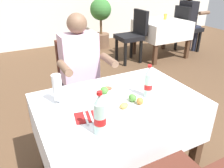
% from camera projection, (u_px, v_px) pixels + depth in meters
% --- Properties ---
extents(main_dining_table, '(1.22, 0.80, 0.73)m').
position_uv_depth(main_dining_table, '(118.00, 117.00, 1.78)').
color(main_dining_table, white).
rests_on(main_dining_table, ground).
extents(chair_far_diner_seat, '(0.44, 0.50, 0.97)m').
position_uv_depth(chair_far_diner_seat, '(82.00, 80.00, 2.41)').
color(chair_far_diner_seat, '#4C2319').
rests_on(chair_far_diner_seat, ground).
extents(seated_diner_far, '(0.50, 0.46, 1.26)m').
position_uv_depth(seated_diner_far, '(82.00, 71.00, 2.24)').
color(seated_diner_far, '#282D42').
rests_on(seated_diner_far, ground).
extents(plate_near_camera, '(0.26, 0.26, 0.07)m').
position_uv_depth(plate_near_camera, '(132.00, 104.00, 1.60)').
color(plate_near_camera, white).
rests_on(plate_near_camera, main_dining_table).
extents(plate_far_diner, '(0.23, 0.23, 0.07)m').
position_uv_depth(plate_far_diner, '(105.00, 90.00, 1.79)').
color(plate_far_diner, white).
rests_on(plate_far_diner, main_dining_table).
extents(beer_glass_left, '(0.07, 0.07, 0.22)m').
position_uv_depth(beer_glass_left, '(57.00, 89.00, 1.59)').
color(beer_glass_left, white).
rests_on(beer_glass_left, main_dining_table).
extents(cola_bottle_primary, '(0.06, 0.06, 0.26)m').
position_uv_depth(cola_bottle_primary, '(148.00, 83.00, 1.68)').
color(cola_bottle_primary, silver).
rests_on(cola_bottle_primary, main_dining_table).
extents(cola_bottle_secondary, '(0.07, 0.07, 0.28)m').
position_uv_depth(cola_bottle_secondary, '(100.00, 116.00, 1.28)').
color(cola_bottle_secondary, silver).
rests_on(cola_bottle_secondary, main_dining_table).
extents(napkin_cutlery_set, '(0.19, 0.20, 0.01)m').
position_uv_depth(napkin_cutlery_set, '(88.00, 117.00, 1.48)').
color(napkin_cutlery_set, maroon).
rests_on(napkin_cutlery_set, main_dining_table).
extents(background_dining_table, '(0.92, 0.86, 0.73)m').
position_uv_depth(background_dining_table, '(161.00, 30.00, 4.55)').
color(background_dining_table, white).
rests_on(background_dining_table, ground).
extents(background_chair_left, '(0.50, 0.44, 0.97)m').
position_uv_depth(background_chair_left, '(133.00, 33.00, 4.28)').
color(background_chair_left, black).
rests_on(background_chair_left, ground).
extents(background_chair_right, '(0.50, 0.44, 0.97)m').
position_uv_depth(background_chair_right, '(186.00, 26.00, 4.83)').
color(background_chair_right, black).
rests_on(background_chair_right, ground).
extents(background_patron, '(0.46, 0.50, 1.26)m').
position_uv_depth(background_patron, '(189.00, 19.00, 4.78)').
color(background_patron, '#282D42').
rests_on(background_patron, ground).
extents(background_table_tumbler, '(0.06, 0.06, 0.11)m').
position_uv_depth(background_table_tumbler, '(165.00, 17.00, 4.55)').
color(background_table_tumbler, gold).
rests_on(background_table_tumbler, background_dining_table).
extents(potted_plant_corner, '(0.47, 0.47, 1.09)m').
position_uv_depth(potted_plant_corner, '(101.00, 19.00, 5.09)').
color(potted_plant_corner, brown).
rests_on(potted_plant_corner, ground).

